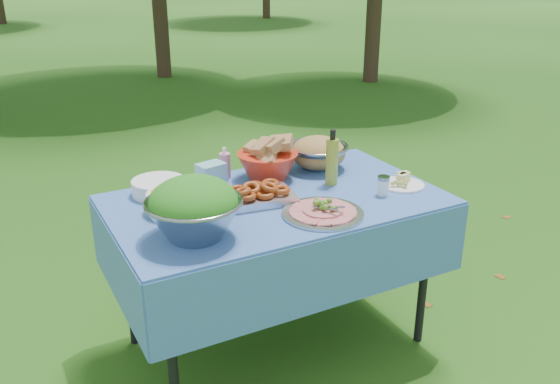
# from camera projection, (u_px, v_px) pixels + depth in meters

# --- Properties ---
(ground) EXTENTS (80.00, 80.00, 0.00)m
(ground) POSITION_uv_depth(u_px,v_px,m) (277.00, 340.00, 2.92)
(ground) COLOR #123309
(ground) RESTS_ON ground
(picnic_table) EXTENTS (1.46, 0.86, 0.76)m
(picnic_table) POSITION_uv_depth(u_px,v_px,m) (277.00, 273.00, 2.78)
(picnic_table) COLOR #76A0E4
(picnic_table) RESTS_ON ground
(salad_bowl) EXTENTS (0.45, 0.45, 0.24)m
(salad_bowl) POSITION_uv_depth(u_px,v_px,m) (194.00, 208.00, 2.24)
(salad_bowl) COLOR #919498
(salad_bowl) RESTS_ON picnic_table
(pasta_bowl_white) EXTENTS (0.29, 0.29, 0.12)m
(pasta_bowl_white) POSITION_uv_depth(u_px,v_px,m) (173.00, 197.00, 2.49)
(pasta_bowl_white) COLOR white
(pasta_bowl_white) RESTS_ON picnic_table
(plate_stack) EXTENTS (0.28, 0.28, 0.07)m
(plate_stack) POSITION_uv_depth(u_px,v_px,m) (158.00, 187.00, 2.68)
(plate_stack) COLOR white
(plate_stack) RESTS_ON picnic_table
(wipes_box) EXTENTS (0.14, 0.11, 0.11)m
(wipes_box) POSITION_uv_depth(u_px,v_px,m) (211.00, 175.00, 2.76)
(wipes_box) COLOR #86C7DB
(wipes_box) RESTS_ON picnic_table
(sanitizer_bottle) EXTENTS (0.07, 0.07, 0.15)m
(sanitizer_bottle) POSITION_uv_depth(u_px,v_px,m) (225.00, 163.00, 2.85)
(sanitizer_bottle) COLOR pink
(sanitizer_bottle) RESTS_ON picnic_table
(bread_bowl) EXTENTS (0.37, 0.37, 0.20)m
(bread_bowl) POSITION_uv_depth(u_px,v_px,m) (267.00, 159.00, 2.84)
(bread_bowl) COLOR red
(bread_bowl) RESTS_ON picnic_table
(pasta_bowl_steel) EXTENTS (0.39, 0.39, 0.16)m
(pasta_bowl_steel) POSITION_uv_depth(u_px,v_px,m) (318.00, 152.00, 2.99)
(pasta_bowl_steel) COLOR #919498
(pasta_bowl_steel) RESTS_ON picnic_table
(fried_tray) EXTENTS (0.34, 0.26, 0.07)m
(fried_tray) POSITION_uv_depth(u_px,v_px,m) (258.00, 193.00, 2.60)
(fried_tray) COLOR silver
(fried_tray) RESTS_ON picnic_table
(charcuterie_platter) EXTENTS (0.40, 0.40, 0.08)m
(charcuterie_platter) POSITION_uv_depth(u_px,v_px,m) (323.00, 206.00, 2.46)
(charcuterie_platter) COLOR #AEB1B6
(charcuterie_platter) RESTS_ON picnic_table
(oil_bottle) EXTENTS (0.07, 0.07, 0.26)m
(oil_bottle) POSITION_uv_depth(u_px,v_px,m) (332.00, 157.00, 2.76)
(oil_bottle) COLOR #99A92F
(oil_bottle) RESTS_ON picnic_table
(cheese_plate) EXTENTS (0.28, 0.28, 0.06)m
(cheese_plate) POSITION_uv_depth(u_px,v_px,m) (402.00, 180.00, 2.78)
(cheese_plate) COLOR white
(cheese_plate) RESTS_ON picnic_table
(shaker) EXTENTS (0.07, 0.07, 0.09)m
(shaker) POSITION_uv_depth(u_px,v_px,m) (383.00, 186.00, 2.66)
(shaker) COLOR white
(shaker) RESTS_ON picnic_table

